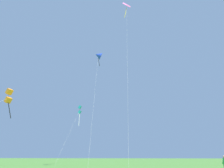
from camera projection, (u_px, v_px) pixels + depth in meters
kite_pink_low at (126, 11)px, 39.92m from camera, size 1.63×10.23×27.68m
kite_blue_delta at (98, 55)px, 40.51m from camera, size 1.84×8.41×19.13m
kite_orange_box at (9, 97)px, 27.25m from camera, size 2.50×11.43×9.22m
kite_teal_box at (80, 110)px, 48.64m from camera, size 1.68×8.19×11.80m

